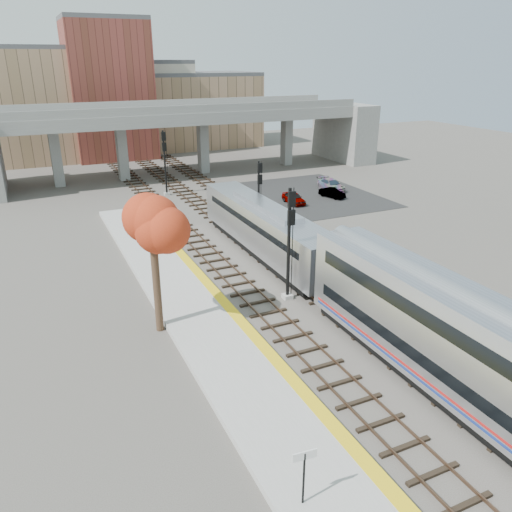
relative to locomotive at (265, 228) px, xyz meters
name	(u,v)px	position (x,y,z in m)	size (l,w,h in m)	color
ground	(346,331)	(-1.00, -12.96, -2.28)	(160.00, 160.00, 0.00)	#47423D
platform	(231,358)	(-8.25, -12.96, -2.10)	(4.50, 60.00, 0.35)	#9E9E99
yellow_strip	(264,347)	(-6.35, -12.96, -1.92)	(0.70, 60.00, 0.01)	yellow
tracks	(267,256)	(-0.07, -0.46, -2.20)	(10.70, 95.00, 0.25)	black
overpass	(188,131)	(3.92, 32.04, 3.53)	(54.00, 12.00, 9.50)	slate
buildings_far	(126,103)	(0.26, 53.61, 5.60)	(43.00, 21.00, 20.60)	tan
parking_lot	(309,195)	(13.00, 15.04, -2.26)	(14.00, 18.00, 0.04)	black
locomotive	(265,228)	(0.00, 0.00, 0.00)	(3.02, 19.05, 4.10)	#A8AAB2
coach	(506,375)	(0.00, -22.61, 0.52)	(3.03, 25.00, 5.00)	#A8AAB2
signal_mast_near	(289,245)	(-2.10, -7.81, 1.52)	(0.60, 0.64, 7.50)	#9E9E99
signal_mast_mid	(259,199)	(2.00, 5.43, 0.84)	(0.60, 0.64, 6.50)	#9E9E99
signal_mast_far	(165,163)	(-2.10, 21.85, 1.45)	(0.60, 0.64, 7.39)	#9E9E99
station_sign	(304,466)	(-9.50, -22.68, -0.30)	(0.90, 0.14, 2.27)	black
tree	(152,222)	(-10.82, -8.22, 4.35)	(3.60, 3.60, 8.94)	#382619
car_a	(294,198)	(9.47, 12.38, -1.62)	(1.47, 3.65, 1.24)	#99999E
car_b	(332,193)	(14.66, 12.76, -1.70)	(1.13, 3.25, 1.07)	#99999E
car_c	(331,185)	(16.50, 15.77, -1.59)	(1.81, 4.46, 1.29)	#99999E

